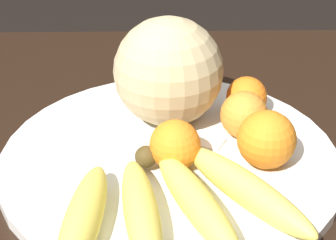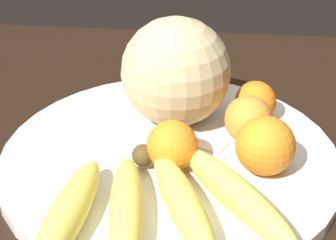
% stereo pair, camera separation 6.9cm
% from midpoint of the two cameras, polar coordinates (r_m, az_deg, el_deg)
% --- Properties ---
extents(fruit_bowl, '(0.43, 0.43, 0.02)m').
position_cam_midpoint_polar(fruit_bowl, '(0.72, -2.74, -3.95)').
color(fruit_bowl, white).
rests_on(fruit_bowl, kitchen_table).
extents(melon, '(0.15, 0.15, 0.15)m').
position_cam_midpoint_polar(melon, '(0.76, -2.55, 4.88)').
color(melon, tan).
rests_on(melon, fruit_bowl).
extents(banana_bunch, '(0.28, 0.23, 0.04)m').
position_cam_midpoint_polar(banana_bunch, '(0.61, -3.21, -8.67)').
color(banana_bunch, '#473819').
rests_on(banana_bunch, fruit_bowl).
extents(orange_front_left, '(0.06, 0.06, 0.06)m').
position_cam_midpoint_polar(orange_front_left, '(0.74, 5.09, 0.45)').
color(orange_front_left, orange).
rests_on(orange_front_left, fruit_bowl).
extents(orange_front_right, '(0.07, 0.07, 0.07)m').
position_cam_midpoint_polar(orange_front_right, '(0.69, 7.15, -2.07)').
color(orange_front_right, orange).
rests_on(orange_front_right, fruit_bowl).
extents(orange_mid_center, '(0.06, 0.06, 0.06)m').
position_cam_midpoint_polar(orange_mid_center, '(0.79, 5.52, 2.29)').
color(orange_mid_center, orange).
rests_on(orange_mid_center, fruit_bowl).
extents(orange_back_left, '(0.06, 0.06, 0.06)m').
position_cam_midpoint_polar(orange_back_left, '(0.68, -2.21, -2.67)').
color(orange_back_left, orange).
rests_on(orange_back_left, fruit_bowl).
extents(produce_tag, '(0.09, 0.06, 0.00)m').
position_cam_midpoint_polar(produce_tag, '(0.75, 0.01, -1.91)').
color(produce_tag, white).
rests_on(produce_tag, fruit_bowl).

